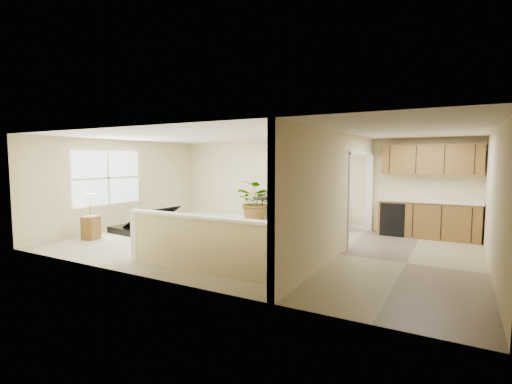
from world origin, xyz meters
The scene contains 20 objects.
floor centered at (0.00, 0.00, 0.00)m, with size 9.00×9.00×0.00m, color #B2A98A.
back_wall centered at (0.00, 3.00, 1.25)m, with size 9.00×0.04×2.50m, color beige.
front_wall centered at (0.00, -3.00, 1.25)m, with size 9.00×0.04×2.50m, color beige.
left_wall centered at (-4.50, 0.00, 1.25)m, with size 0.04×6.00×2.50m, color beige.
right_wall centered at (4.50, 0.00, 1.25)m, with size 0.04×6.00×2.50m, color beige.
ceiling centered at (0.00, 0.00, 2.50)m, with size 9.00×6.00×0.04m, color silver.
kitchen_vinyl centered at (3.15, 0.00, 0.00)m, with size 2.70×6.00×0.01m, color tan.
interior_partition centered at (1.80, 0.25, 1.22)m, with size 0.18×5.99×2.50m.
pony_half_wall centered at (0.08, -2.30, 0.52)m, with size 3.42×0.22×1.00m.
left_window centered at (-4.49, -0.50, 1.45)m, with size 0.05×2.15×1.45m, color white.
wall_art_left centered at (-0.95, 2.97, 1.75)m, with size 0.48×0.04×0.58m.
wall_mirror centered at (0.30, 2.97, 1.80)m, with size 0.55×0.04×0.55m.
kitchen_cabinets centered at (3.19, 2.73, 0.87)m, with size 2.36×0.65×2.33m.
piano centered at (-3.41, -0.02, 0.64)m, with size 1.99×2.06×1.52m.
piano_bench centered at (-1.53, -0.58, 0.28)m, with size 0.42×0.84×0.56m, color black.
loveseat centered at (0.44, 2.69, 0.34)m, with size 1.59×0.94×0.89m.
accent_table centered at (-1.31, 2.55, 0.50)m, with size 0.53×0.53×0.77m.
palm_plant centered at (-1.52, 2.55, 0.65)m, with size 1.43×1.32×1.32m.
small_plant centered at (1.06, 2.49, 0.24)m, with size 0.39×0.39×0.57m.
lamp_stand centered at (-3.92, -1.50, 0.48)m, with size 0.38×0.38×1.12m.
Camera 1 is at (4.01, -7.36, 1.96)m, focal length 26.00 mm.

